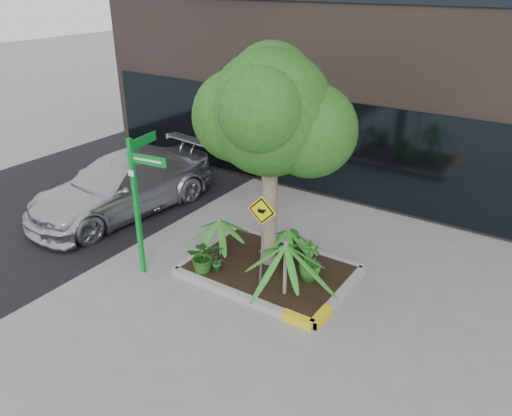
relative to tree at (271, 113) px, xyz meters
The scene contains 14 objects.
ground 3.34m from the tree, 97.57° to the right, with size 80.00×80.00×0.00m, color gray.
asphalt_road 7.36m from the tree, behind, with size 7.00×80.00×0.01m, color black.
planter 3.21m from the tree, 55.14° to the right, with size 3.35×2.36×0.15m.
tree is the anchor object (origin of this frame).
palm_front 2.43m from the tree, 43.63° to the right, with size 1.25×1.25×1.39m.
palm_left 2.58m from the tree, 162.61° to the right, with size 0.97×0.97×1.07m.
palm_back 2.49m from the tree, 46.69° to the left, with size 0.83×0.83×0.92m.
parked_car 5.25m from the tree, behind, with size 2.06×5.07×1.47m, color silver.
shrub_a 3.12m from the tree, 129.77° to the right, with size 0.63×0.63×0.70m, color #1F5418.
shrub_b 2.93m from the tree, ahead, with size 0.45×0.45×0.81m, color #2B7121.
shrub_c 3.05m from the tree, 127.59° to the right, with size 0.33×0.33×0.62m, color #206825.
shrub_d 2.83m from the tree, 54.97° to the left, with size 0.41×0.41×0.74m, color #205B1A.
street_sign_post 2.96m from the tree, 142.78° to the right, with size 0.90×0.84×2.87m.
cattle_sign 2.08m from the tree, 67.04° to the right, with size 0.57×0.23×1.87m.
Camera 1 is at (4.82, -7.13, 5.61)m, focal length 35.00 mm.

